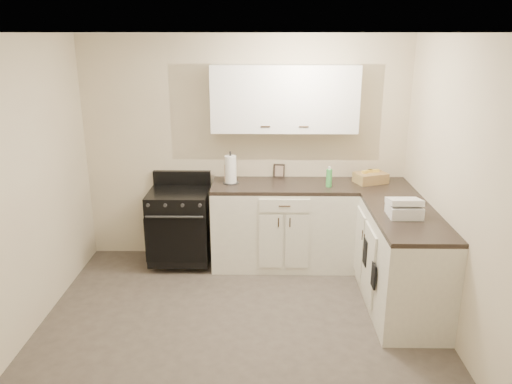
{
  "coord_description": "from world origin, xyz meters",
  "views": [
    {
      "loc": [
        0.2,
        -3.67,
        2.5
      ],
      "look_at": [
        0.14,
        0.85,
        1.06
      ],
      "focal_mm": 35.0,
      "sensor_mm": 36.0,
      "label": 1
    }
  ],
  "objects_px": {
    "knife_block": "(230,174)",
    "stove": "(180,226)",
    "paper_towel": "(231,170)",
    "countertop_grill": "(404,210)",
    "wicker_basket": "(371,178)"
  },
  "relations": [
    {
      "from": "paper_towel",
      "to": "wicker_basket",
      "type": "relative_size",
      "value": 0.91
    },
    {
      "from": "paper_towel",
      "to": "countertop_grill",
      "type": "xyz_separation_m",
      "value": [
        1.61,
        -1.0,
        -0.1
      ]
    },
    {
      "from": "knife_block",
      "to": "paper_towel",
      "type": "distance_m",
      "value": 0.05
    },
    {
      "from": "paper_towel",
      "to": "stove",
      "type": "bearing_deg",
      "value": -174.5
    },
    {
      "from": "stove",
      "to": "wicker_basket",
      "type": "distance_m",
      "value": 2.17
    },
    {
      "from": "countertop_grill",
      "to": "paper_towel",
      "type": "bearing_deg",
      "value": 147.66
    },
    {
      "from": "knife_block",
      "to": "paper_towel",
      "type": "bearing_deg",
      "value": -29.43
    },
    {
      "from": "wicker_basket",
      "to": "countertop_grill",
      "type": "relative_size",
      "value": 1.17
    },
    {
      "from": "stove",
      "to": "paper_towel",
      "type": "bearing_deg",
      "value": 5.5
    },
    {
      "from": "stove",
      "to": "wicker_basket",
      "type": "relative_size",
      "value": 2.38
    },
    {
      "from": "stove",
      "to": "knife_block",
      "type": "xyz_separation_m",
      "value": [
        0.56,
        0.06,
        0.59
      ]
    },
    {
      "from": "knife_block",
      "to": "stove",
      "type": "bearing_deg",
      "value": -158.43
    },
    {
      "from": "stove",
      "to": "paper_towel",
      "type": "xyz_separation_m",
      "value": [
        0.57,
        0.06,
        0.63
      ]
    },
    {
      "from": "knife_block",
      "to": "wicker_basket",
      "type": "xyz_separation_m",
      "value": [
        1.53,
        0.03,
        -0.05
      ]
    },
    {
      "from": "wicker_basket",
      "to": "countertop_grill",
      "type": "height_order",
      "value": "wicker_basket"
    }
  ]
}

